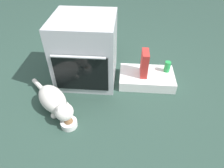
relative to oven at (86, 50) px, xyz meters
The scene contains 7 objects.
ground 0.52m from the oven, 82.08° to the right, with size 8.00×8.00×0.00m, color #284238.
oven is the anchor object (origin of this frame).
pantry_cabinet 0.73m from the oven, ahead, with size 0.60×0.37×0.11m, color white.
food_bowl 0.79m from the oven, 93.93° to the right, with size 0.15×0.15×0.09m.
cat 0.63m from the oven, 111.74° to the right, with size 0.59×0.60×0.24m.
cereal_box 0.63m from the oven, ahead, with size 0.07×0.18×0.28m, color #B72D28.
soda_can 0.91m from the oven, ahead, with size 0.07×0.07×0.12m, color green.
Camera 1 is at (0.36, -1.41, 1.44)m, focal length 31.68 mm.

